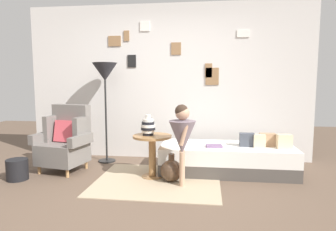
{
  "coord_description": "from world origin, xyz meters",
  "views": [
    {
      "loc": [
        0.68,
        -3.1,
        1.32
      ],
      "look_at": [
        0.15,
        0.95,
        0.85
      ],
      "focal_mm": 31.79,
      "sensor_mm": 36.0,
      "label": 1
    }
  ],
  "objects_px": {
    "person_child": "(182,135)",
    "book_on_daybed": "(214,146)",
    "magazine_basket": "(17,170)",
    "armchair": "(65,141)",
    "daybed": "(226,159)",
    "vase_striped": "(148,127)",
    "floor_lamp": "(105,76)",
    "demijohn_near": "(171,170)",
    "side_table": "(152,148)"
  },
  "relations": [
    {
      "from": "magazine_basket",
      "to": "person_child",
      "type": "bearing_deg",
      "value": 1.9
    },
    {
      "from": "book_on_daybed",
      "to": "demijohn_near",
      "type": "bearing_deg",
      "value": -146.54
    },
    {
      "from": "daybed",
      "to": "floor_lamp",
      "type": "height_order",
      "value": "floor_lamp"
    },
    {
      "from": "daybed",
      "to": "person_child",
      "type": "height_order",
      "value": "person_child"
    },
    {
      "from": "side_table",
      "to": "demijohn_near",
      "type": "bearing_deg",
      "value": -26.71
    },
    {
      "from": "book_on_daybed",
      "to": "demijohn_near",
      "type": "distance_m",
      "value": 0.72
    },
    {
      "from": "armchair",
      "to": "demijohn_near",
      "type": "xyz_separation_m",
      "value": [
        1.62,
        -0.32,
        -0.29
      ]
    },
    {
      "from": "armchair",
      "to": "side_table",
      "type": "height_order",
      "value": "armchair"
    },
    {
      "from": "side_table",
      "to": "demijohn_near",
      "type": "relative_size",
      "value": 1.56
    },
    {
      "from": "vase_striped",
      "to": "demijohn_near",
      "type": "xyz_separation_m",
      "value": [
        0.34,
        -0.15,
        -0.56
      ]
    },
    {
      "from": "side_table",
      "to": "floor_lamp",
      "type": "relative_size",
      "value": 0.36
    },
    {
      "from": "vase_striped",
      "to": "side_table",
      "type": "bearing_deg",
      "value": -5.68
    },
    {
      "from": "demijohn_near",
      "to": "book_on_daybed",
      "type": "bearing_deg",
      "value": 33.46
    },
    {
      "from": "armchair",
      "to": "floor_lamp",
      "type": "distance_m",
      "value": 1.19
    },
    {
      "from": "vase_striped",
      "to": "magazine_basket",
      "type": "bearing_deg",
      "value": -168.72
    },
    {
      "from": "demijohn_near",
      "to": "vase_striped",
      "type": "bearing_deg",
      "value": 156.51
    },
    {
      "from": "armchair",
      "to": "floor_lamp",
      "type": "bearing_deg",
      "value": 50.03
    },
    {
      "from": "person_child",
      "to": "demijohn_near",
      "type": "xyz_separation_m",
      "value": [
        -0.15,
        0.12,
        -0.5
      ]
    },
    {
      "from": "armchair",
      "to": "vase_striped",
      "type": "xyz_separation_m",
      "value": [
        1.29,
        -0.17,
        0.27
      ]
    },
    {
      "from": "book_on_daybed",
      "to": "magazine_basket",
      "type": "height_order",
      "value": "book_on_daybed"
    },
    {
      "from": "book_on_daybed",
      "to": "daybed",
      "type": "bearing_deg",
      "value": 36.92
    },
    {
      "from": "person_child",
      "to": "book_on_daybed",
      "type": "bearing_deg",
      "value": 50.42
    },
    {
      "from": "vase_striped",
      "to": "book_on_daybed",
      "type": "distance_m",
      "value": 0.97
    },
    {
      "from": "person_child",
      "to": "book_on_daybed",
      "type": "height_order",
      "value": "person_child"
    },
    {
      "from": "vase_striped",
      "to": "person_child",
      "type": "bearing_deg",
      "value": -28.94
    },
    {
      "from": "armchair",
      "to": "book_on_daybed",
      "type": "distance_m",
      "value": 2.19
    },
    {
      "from": "demijohn_near",
      "to": "magazine_basket",
      "type": "height_order",
      "value": "demijohn_near"
    },
    {
      "from": "person_child",
      "to": "magazine_basket",
      "type": "relative_size",
      "value": 3.7
    },
    {
      "from": "floor_lamp",
      "to": "magazine_basket",
      "type": "bearing_deg",
      "value": -130.41
    },
    {
      "from": "person_child",
      "to": "magazine_basket",
      "type": "xyz_separation_m",
      "value": [
        -2.22,
        -0.07,
        -0.51
      ]
    },
    {
      "from": "magazine_basket",
      "to": "book_on_daybed",
      "type": "bearing_deg",
      "value": 12.21
    },
    {
      "from": "daybed",
      "to": "book_on_daybed",
      "type": "relative_size",
      "value": 8.66
    },
    {
      "from": "vase_striped",
      "to": "magazine_basket",
      "type": "xyz_separation_m",
      "value": [
        -1.73,
        -0.34,
        -0.57
      ]
    },
    {
      "from": "floor_lamp",
      "to": "demijohn_near",
      "type": "distance_m",
      "value": 1.92
    },
    {
      "from": "armchair",
      "to": "person_child",
      "type": "xyz_separation_m",
      "value": [
        1.78,
        -0.44,
        0.22
      ]
    },
    {
      "from": "side_table",
      "to": "floor_lamp",
      "type": "xyz_separation_m",
      "value": [
        -0.9,
        0.71,
        0.99
      ]
    },
    {
      "from": "floor_lamp",
      "to": "daybed",
      "type": "bearing_deg",
      "value": -9.93
    },
    {
      "from": "vase_striped",
      "to": "demijohn_near",
      "type": "bearing_deg",
      "value": -23.49
    },
    {
      "from": "side_table",
      "to": "demijohn_near",
      "type": "distance_m",
      "value": 0.41
    },
    {
      "from": "book_on_daybed",
      "to": "demijohn_near",
      "type": "relative_size",
      "value": 0.58
    },
    {
      "from": "armchair",
      "to": "daybed",
      "type": "distance_m",
      "value": 2.39
    },
    {
      "from": "daybed",
      "to": "demijohn_near",
      "type": "distance_m",
      "value": 0.91
    },
    {
      "from": "person_child",
      "to": "magazine_basket",
      "type": "distance_m",
      "value": 2.28
    },
    {
      "from": "book_on_daybed",
      "to": "side_table",
      "type": "bearing_deg",
      "value": -164.76
    },
    {
      "from": "side_table",
      "to": "person_child",
      "type": "bearing_deg",
      "value": -31.52
    },
    {
      "from": "side_table",
      "to": "magazine_basket",
      "type": "distance_m",
      "value": 1.84
    },
    {
      "from": "daybed",
      "to": "vase_striped",
      "type": "relative_size",
      "value": 6.7
    },
    {
      "from": "side_table",
      "to": "person_child",
      "type": "xyz_separation_m",
      "value": [
        0.43,
        -0.27,
        0.24
      ]
    },
    {
      "from": "vase_striped",
      "to": "magazine_basket",
      "type": "height_order",
      "value": "vase_striped"
    },
    {
      "from": "armchair",
      "to": "person_child",
      "type": "distance_m",
      "value": 1.84
    }
  ]
}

